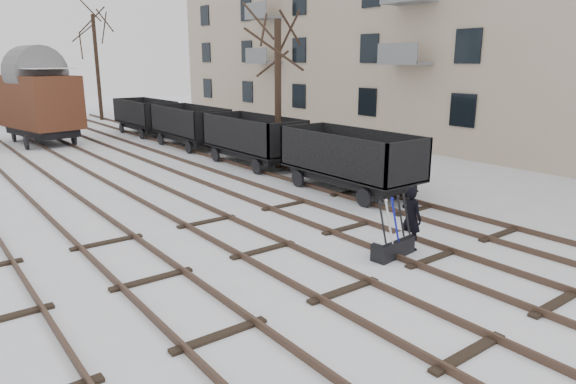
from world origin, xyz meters
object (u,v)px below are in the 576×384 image
(ground_frame, at_px, (393,246))
(worker, at_px, (411,218))
(box_van_wagon, at_px, (39,100))
(freight_wagon_a, at_px, (349,169))

(ground_frame, relative_size, worker, 0.89)
(ground_frame, height_order, worker, worker)
(box_van_wagon, bearing_deg, ground_frame, -94.88)
(ground_frame, bearing_deg, worker, 1.19)
(worker, xyz_separation_m, box_van_wagon, (-3.40, 24.56, 1.69))
(ground_frame, relative_size, box_van_wagon, 0.24)
(worker, bearing_deg, freight_wagon_a, -29.22)
(worker, height_order, box_van_wagon, box_van_wagon)
(ground_frame, distance_m, worker, 0.94)
(freight_wagon_a, xyz_separation_m, box_van_wagon, (-6.29, 19.30, 1.67))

